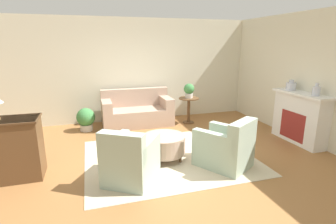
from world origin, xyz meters
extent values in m
plane|color=#996638|center=(0.00, 0.00, 0.00)|extent=(16.00, 16.00, 0.00)
cube|color=beige|center=(0.00, 2.86, 1.40)|extent=(9.60, 0.12, 2.80)
cube|color=beige|center=(3.22, 0.00, 1.40)|extent=(0.12, 10.32, 2.80)
cube|color=beige|center=(0.00, 0.00, 0.01)|extent=(3.10, 2.57, 0.01)
cube|color=tan|center=(-0.19, 2.24, 0.23)|extent=(1.82, 0.88, 0.45)
cube|color=tan|center=(-0.19, 2.58, 0.69)|extent=(1.82, 0.20, 0.48)
cube|color=tan|center=(-0.98, 2.22, 0.58)|extent=(0.24, 0.84, 0.26)
cube|color=tan|center=(0.60, 2.22, 0.58)|extent=(0.24, 0.84, 0.26)
cube|color=brown|center=(-0.19, 1.82, 0.03)|extent=(1.64, 0.05, 0.06)
cube|color=#9EB29E|center=(-0.81, -0.62, 0.21)|extent=(1.05, 1.10, 0.40)
cube|color=#9EB29E|center=(-0.99, -0.90, 0.65)|extent=(0.69, 0.54, 0.48)
cube|color=#9EB29E|center=(-0.57, -0.75, 0.55)|extent=(0.56, 0.78, 0.26)
cube|color=#9EB29E|center=(-1.03, -0.46, 0.55)|extent=(0.56, 0.78, 0.26)
cube|color=brown|center=(-0.60, -0.28, 0.04)|extent=(0.55, 0.37, 0.06)
cube|color=#9EB29E|center=(0.81, -0.62, 0.21)|extent=(1.05, 1.10, 0.40)
cube|color=#9EB29E|center=(0.99, -0.90, 0.65)|extent=(0.69, 0.54, 0.48)
cube|color=#9EB29E|center=(1.03, -0.46, 0.55)|extent=(0.56, 0.78, 0.26)
cube|color=#9EB29E|center=(0.57, -0.75, 0.55)|extent=(0.56, 0.78, 0.26)
cube|color=brown|center=(0.60, -0.28, 0.04)|extent=(0.55, 0.37, 0.06)
cylinder|color=tan|center=(-0.11, -0.05, 0.30)|extent=(0.79, 0.79, 0.34)
cylinder|color=brown|center=(-0.34, -0.29, 0.07)|extent=(0.05, 0.05, 0.12)
cylinder|color=brown|center=(0.13, -0.29, 0.07)|extent=(0.05, 0.05, 0.12)
cylinder|color=brown|center=(-0.34, 0.19, 0.07)|extent=(0.05, 0.05, 0.12)
cylinder|color=brown|center=(0.13, 0.19, 0.07)|extent=(0.05, 0.05, 0.12)
cylinder|color=brown|center=(1.18, 2.00, 0.69)|extent=(0.55, 0.55, 0.03)
cylinder|color=brown|center=(1.18, 2.00, 0.34)|extent=(0.08, 0.08, 0.67)
cylinder|color=brown|center=(1.18, 2.00, 0.01)|extent=(0.30, 0.30, 0.03)
cube|color=white|center=(2.98, -0.04, 0.55)|extent=(0.36, 1.26, 1.11)
cube|color=maroon|center=(2.81, -0.04, 0.38)|extent=(0.02, 0.69, 0.61)
cube|color=white|center=(2.96, -0.04, 1.08)|extent=(0.44, 1.36, 0.05)
cube|color=brown|center=(-2.78, -0.04, 0.50)|extent=(1.19, 0.53, 0.99)
cylinder|color=silver|center=(2.96, 0.31, 1.19)|extent=(0.22, 0.22, 0.17)
cylinder|color=silver|center=(2.96, 0.31, 1.31)|extent=(0.10, 0.10, 0.06)
cylinder|color=silver|center=(2.96, -0.38, 1.20)|extent=(0.15, 0.15, 0.18)
cylinder|color=silver|center=(2.96, -0.38, 1.33)|extent=(0.07, 0.07, 0.07)
cylinder|color=beige|center=(1.18, 2.00, 0.77)|extent=(0.20, 0.20, 0.12)
sphere|color=#3D7F42|center=(1.18, 2.00, 0.95)|extent=(0.28, 0.28, 0.28)
cylinder|color=beige|center=(-1.50, 2.13, 0.08)|extent=(0.31, 0.31, 0.16)
sphere|color=#3D7F42|center=(-1.50, 2.13, 0.35)|extent=(0.45, 0.45, 0.45)
camera|label=1|loc=(-1.38, -4.45, 2.11)|focal=28.00mm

